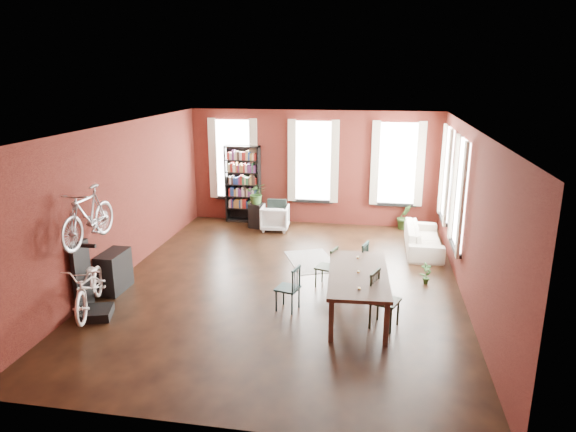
% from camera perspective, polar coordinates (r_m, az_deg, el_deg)
% --- Properties ---
extents(room, '(9.00, 9.04, 3.22)m').
position_cam_1_polar(room, '(10.56, 1.60, 4.42)').
color(room, black).
rests_on(room, ground).
extents(dining_table, '(1.17, 2.34, 0.78)m').
position_cam_1_polar(dining_table, '(9.36, 7.74, -8.49)').
color(dining_table, '#453429').
rests_on(dining_table, ground).
extents(dining_chair_a, '(0.47, 0.47, 0.84)m').
position_cam_1_polar(dining_chair_a, '(9.40, -0.04, -8.01)').
color(dining_chair_a, '#173333').
rests_on(dining_chair_a, ground).
extents(dining_chair_b, '(0.49, 0.49, 0.83)m').
position_cam_1_polar(dining_chair_b, '(10.41, 4.27, -5.66)').
color(dining_chair_b, black).
rests_on(dining_chair_b, ground).
extents(dining_chair_c, '(0.58, 0.58, 0.98)m').
position_cam_1_polar(dining_chair_c, '(8.92, 10.71, -9.21)').
color(dining_chair_c, black).
rests_on(dining_chair_c, ground).
extents(dining_chair_d, '(0.52, 0.52, 0.91)m').
position_cam_1_polar(dining_chair_d, '(10.45, 9.46, -5.53)').
color(dining_chair_d, '#173330').
rests_on(dining_chair_d, ground).
extents(bookshelf, '(1.00, 0.32, 2.20)m').
position_cam_1_polar(bookshelf, '(14.75, -5.02, 3.54)').
color(bookshelf, black).
rests_on(bookshelf, ground).
extents(white_armchair, '(0.77, 0.73, 0.75)m').
position_cam_1_polar(white_armchair, '(14.06, -1.45, -0.06)').
color(white_armchair, silver).
rests_on(white_armchair, ground).
extents(cream_sofa, '(0.61, 2.08, 0.81)m').
position_cam_1_polar(cream_sofa, '(12.87, 14.85, -1.97)').
color(cream_sofa, beige).
rests_on(cream_sofa, ground).
extents(striped_rug, '(1.49, 1.80, 0.01)m').
position_cam_1_polar(striped_rug, '(11.86, 2.65, -5.03)').
color(striped_rug, black).
rests_on(striped_rug, ground).
extents(bike_trainer, '(0.69, 0.69, 0.16)m').
position_cam_1_polar(bike_trainer, '(9.88, -20.57, -10.06)').
color(bike_trainer, black).
rests_on(bike_trainer, ground).
extents(bike_wall_rack, '(0.16, 0.60, 1.30)m').
position_cam_1_polar(bike_wall_rack, '(10.02, -21.91, -6.26)').
color(bike_wall_rack, black).
rests_on(bike_wall_rack, ground).
extents(console_table, '(0.40, 0.80, 0.80)m').
position_cam_1_polar(console_table, '(10.77, -18.75, -5.85)').
color(console_table, black).
rests_on(console_table, ground).
extents(plant_stand, '(0.39, 0.39, 0.69)m').
position_cam_1_polar(plant_stand, '(14.31, -3.57, 0.06)').
color(plant_stand, black).
rests_on(plant_stand, ground).
extents(plant_by_sofa, '(0.62, 0.79, 0.31)m').
position_cam_1_polar(plant_by_sofa, '(14.53, 12.71, -0.82)').
color(plant_by_sofa, '#315522').
rests_on(plant_by_sofa, ground).
extents(plant_small, '(0.42, 0.51, 0.16)m').
position_cam_1_polar(plant_small, '(10.99, 15.04, -6.89)').
color(plant_small, '#2B5622').
rests_on(plant_small, ground).
extents(bicycle_floor, '(0.85, 1.05, 1.74)m').
position_cam_1_polar(bicycle_floor, '(9.51, -21.41, -4.94)').
color(bicycle_floor, white).
rests_on(bicycle_floor, bike_trainer).
extents(bicycle_hung, '(0.47, 1.00, 1.66)m').
position_cam_1_polar(bicycle_hung, '(9.46, -21.53, 1.94)').
color(bicycle_hung, '#A5A8AD').
rests_on(bicycle_hung, bike_wall_rack).
extents(plant_on_stand, '(0.67, 0.71, 0.46)m').
position_cam_1_polar(plant_on_stand, '(14.15, -3.50, 2.28)').
color(plant_on_stand, '#2E5722').
rests_on(plant_on_stand, plant_stand).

